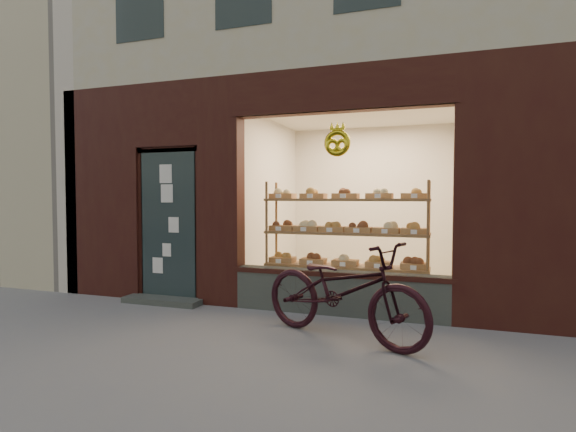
% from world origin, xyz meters
% --- Properties ---
extents(ground, '(90.00, 90.00, 0.00)m').
position_xyz_m(ground, '(0.00, 0.00, 0.00)').
color(ground, slate).
extents(display_shelf, '(2.20, 0.45, 1.70)m').
position_xyz_m(display_shelf, '(0.45, 2.55, 0.88)').
color(display_shelf, brown).
rests_on(display_shelf, ground).
extents(bicycle, '(2.09, 1.37, 1.04)m').
position_xyz_m(bicycle, '(0.71, 1.15, 0.52)').
color(bicycle, black).
rests_on(bicycle, ground).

